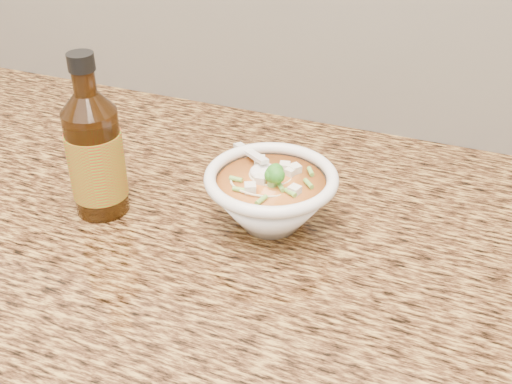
% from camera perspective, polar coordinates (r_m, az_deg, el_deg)
% --- Properties ---
extents(counter_slab, '(4.00, 0.68, 0.04)m').
position_cam_1_polar(counter_slab, '(0.85, -3.96, -2.95)').
color(counter_slab, '#A37D3C').
rests_on(counter_slab, cabinet).
extents(soup_bowl, '(0.17, 0.17, 0.09)m').
position_cam_1_polar(soup_bowl, '(0.80, 1.33, -0.53)').
color(soup_bowl, white).
rests_on(soup_bowl, counter_slab).
extents(hot_sauce_bottle, '(0.08, 0.08, 0.21)m').
position_cam_1_polar(hot_sauce_bottle, '(0.83, -14.08, 3.19)').
color(hot_sauce_bottle, '#351B07').
rests_on(hot_sauce_bottle, counter_slab).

